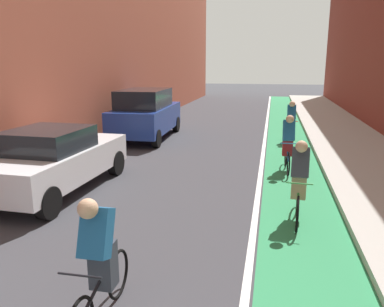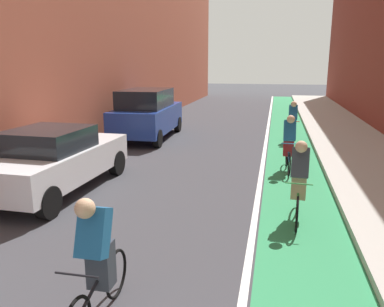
% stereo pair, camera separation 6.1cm
% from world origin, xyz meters
% --- Properties ---
extents(ground_plane, '(87.85, 87.85, 0.00)m').
position_xyz_m(ground_plane, '(0.00, 15.97, 0.00)').
color(ground_plane, '#38383D').
extents(bike_lane_paint, '(1.60, 39.93, 0.00)m').
position_xyz_m(bike_lane_paint, '(2.94, 17.97, 0.00)').
color(bike_lane_paint, '#2D8451').
rests_on(bike_lane_paint, ground).
extents(lane_divider_stripe, '(0.12, 39.93, 0.00)m').
position_xyz_m(lane_divider_stripe, '(2.04, 17.97, 0.00)').
color(lane_divider_stripe, white).
rests_on(lane_divider_stripe, ground).
extents(sidewalk_right, '(2.98, 39.93, 0.14)m').
position_xyz_m(sidewalk_right, '(5.22, 17.97, 0.07)').
color(sidewalk_right, '#A8A59E').
rests_on(sidewalk_right, ground).
extents(parked_sedan_white, '(1.95, 4.29, 1.53)m').
position_xyz_m(parked_sedan_white, '(-2.69, 9.40, 0.78)').
color(parked_sedan_white, silver).
rests_on(parked_sedan_white, ground).
extents(parked_suv_blue, '(2.08, 4.57, 1.98)m').
position_xyz_m(parked_suv_blue, '(-2.68, 16.15, 1.02)').
color(parked_suv_blue, navy).
rests_on(parked_suv_blue, ground).
extents(cyclist_lead, '(0.48, 1.69, 1.60)m').
position_xyz_m(cyclist_lead, '(0.42, 5.22, 0.85)').
color(cyclist_lead, black).
rests_on(cyclist_lead, ground).
extents(cyclist_mid, '(0.48, 1.71, 1.61)m').
position_xyz_m(cyclist_mid, '(2.83, 8.80, 0.85)').
color(cyclist_mid, black).
rests_on(cyclist_mid, ground).
extents(cyclist_trailing, '(0.48, 1.71, 1.61)m').
position_xyz_m(cyclist_trailing, '(2.75, 12.37, 0.85)').
color(cyclist_trailing, black).
rests_on(cyclist_trailing, ground).
extents(cyclist_far, '(0.48, 1.66, 1.58)m').
position_xyz_m(cyclist_far, '(3.01, 16.76, 0.84)').
color(cyclist_far, black).
rests_on(cyclist_far, ground).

